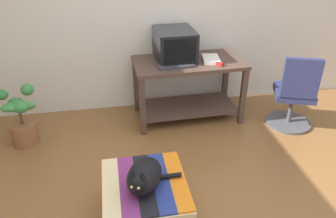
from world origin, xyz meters
TOP-DOWN VIEW (x-y plane):
  - ground_plane at (0.00, 0.00)m, footprint 14.00×14.00m
  - back_wall at (0.00, 2.05)m, footprint 8.00×0.10m
  - desk at (0.32, 1.60)m, footprint 1.27×0.69m
  - tv_monitor at (0.18, 1.70)m, footprint 0.44×0.54m
  - keyboard at (0.15, 1.45)m, footprint 0.41×0.19m
  - book at (0.57, 1.56)m, footprint 0.22×0.29m
  - ottoman_with_blanket at (-0.38, 0.04)m, footprint 0.64×0.70m
  - cat at (-0.38, -0.01)m, footprint 0.48×0.45m
  - potted_plant at (-1.52, 1.35)m, footprint 0.37×0.40m
  - office_chair at (1.45, 1.16)m, footprint 0.54×0.54m
  - stapler at (0.62, 1.41)m, footprint 0.09×0.11m
  - pen at (0.69, 1.67)m, footprint 0.05×0.14m

SIDE VIEW (x-z plane):
  - ground_plane at x=0.00m, z-range 0.00..0.00m
  - ottoman_with_blanket at x=-0.38m, z-range 0.00..0.39m
  - potted_plant at x=-1.52m, z-range -0.04..0.61m
  - office_chair at x=1.45m, z-range -0.06..0.83m
  - cat at x=-0.38m, z-range 0.36..0.62m
  - desk at x=0.32m, z-range 0.13..0.86m
  - pen at x=0.69m, z-range 0.73..0.73m
  - keyboard at x=0.15m, z-range 0.73..0.75m
  - stapler at x=0.62m, z-range 0.73..0.77m
  - book at x=0.57m, z-range 0.73..0.77m
  - tv_monitor at x=0.18m, z-range 0.72..1.06m
  - back_wall at x=0.00m, z-range 0.00..2.60m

